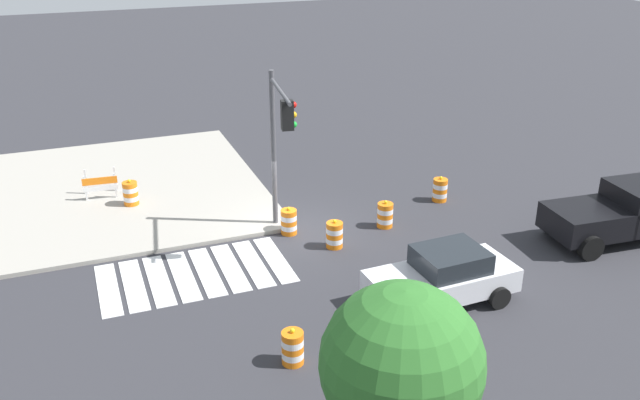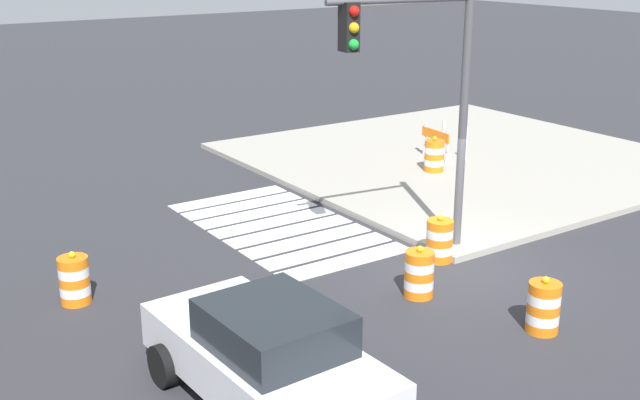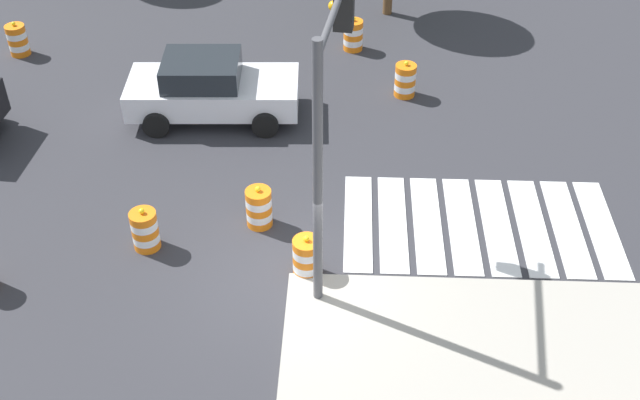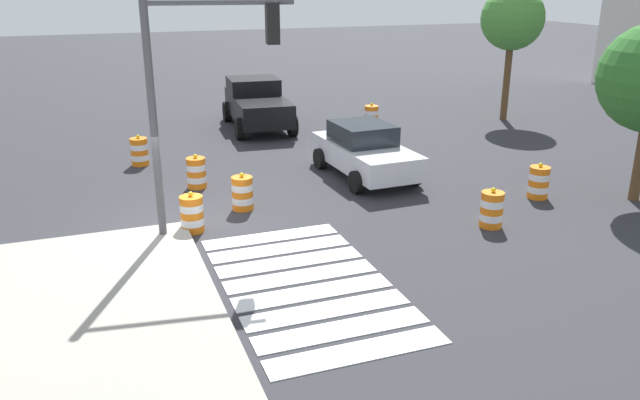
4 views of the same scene
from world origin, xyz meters
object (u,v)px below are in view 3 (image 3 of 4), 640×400
Objects in this scene: traffic_barrel_near_corner at (307,258)px; traffic_barrel_median_near at (353,35)px; traffic_barrel_far_curb at (259,208)px; traffic_barrel_opposite_curb at (18,40)px; traffic_light_pole at (328,99)px; sports_car at (211,88)px; traffic_barrel_lane_center at (145,230)px; traffic_barrel_crosswalk_end at (405,80)px.

traffic_barrel_near_corner is 9.52m from traffic_barrel_median_near.
traffic_barrel_far_curb is 10.59m from traffic_barrel_opposite_curb.
traffic_barrel_opposite_curb is (-7.70, 7.28, 0.00)m from traffic_barrel_far_curb.
sports_car is at bearing 120.17° from traffic_light_pole.
traffic_barrel_near_corner is 3.50m from traffic_light_pole.
traffic_barrel_median_near and traffic_barrel_lane_center have the same top height.
traffic_barrel_far_curb is at bearing -69.01° from sports_car.
traffic_barrel_far_curb is 0.19× the size of traffic_light_pole.
traffic_barrel_opposite_curb is at bearing -175.89° from traffic_barrel_median_near.
sports_car is 4.29× the size of traffic_barrel_opposite_curb.
traffic_barrel_crosswalk_end and traffic_barrel_median_near have the same top height.
traffic_barrel_median_near is at bearing 84.91° from traffic_barrel_near_corner.
traffic_barrel_far_curb is at bearing -103.74° from traffic_barrel_median_near.
traffic_barrel_lane_center is 1.00× the size of traffic_barrel_opposite_curb.
traffic_barrel_far_curb is at bearing -43.37° from traffic_barrel_opposite_curb.
sports_car reaches higher than traffic_barrel_near_corner.
traffic_barrel_crosswalk_end is (2.25, 6.98, 0.00)m from traffic_barrel_near_corner.
traffic_barrel_median_near is 1.00× the size of traffic_barrel_lane_center.
traffic_barrel_near_corner is 1.00× the size of traffic_barrel_median_near.
traffic_barrel_near_corner is at bearing -95.09° from traffic_barrel_median_near.
traffic_barrel_far_curb is at bearing -121.52° from traffic_barrel_crosswalk_end.
traffic_barrel_near_corner is 1.00× the size of traffic_barrel_lane_center.
traffic_light_pole is at bearing -92.83° from traffic_barrel_median_near.
traffic_light_pole is at bearing -59.83° from sports_car.
traffic_light_pole is (-0.45, -9.10, 3.46)m from traffic_barrel_median_near.
traffic_barrel_lane_center is (-5.63, -6.28, 0.00)m from traffic_barrel_crosswalk_end.
traffic_barrel_near_corner is (2.74, -5.78, -0.36)m from sports_car.
traffic_barrel_lane_center and traffic_barrel_opposite_curb have the same top height.
traffic_barrel_near_corner is 7.33m from traffic_barrel_crosswalk_end.
traffic_barrel_crosswalk_end is 0.19× the size of traffic_light_pole.
traffic_barrel_crosswalk_end is at bearing 48.12° from traffic_barrel_lane_center.
traffic_barrel_near_corner is 12.44m from traffic_barrel_opposite_curb.
traffic_barrel_median_near is at bearing 119.23° from traffic_barrel_crosswalk_end.
traffic_barrel_near_corner and traffic_barrel_opposite_curb have the same top height.
sports_car reaches higher than traffic_barrel_median_near.
traffic_light_pole reaches higher than traffic_barrel_far_curb.
traffic_barrel_far_curb is (1.64, -4.26, -0.36)m from sports_car.
traffic_barrel_median_near and traffic_barrel_far_curb have the same top height.
sports_car is 5.17m from traffic_barrel_median_near.
sports_car is 4.29× the size of traffic_barrel_crosswalk_end.
traffic_light_pole is (-1.85, -6.59, 3.46)m from traffic_barrel_crosswalk_end.
traffic_barrel_opposite_curb is at bearing 153.59° from sports_car.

